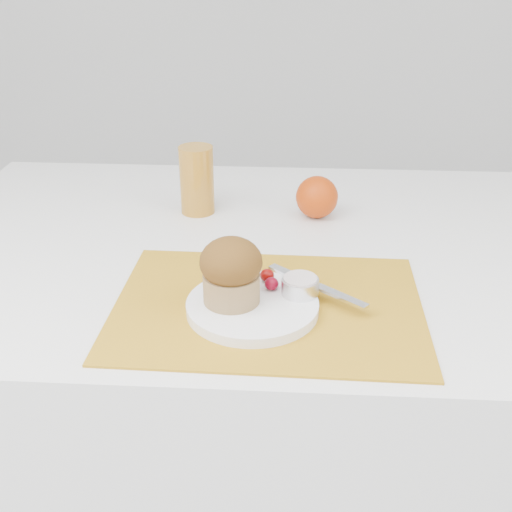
# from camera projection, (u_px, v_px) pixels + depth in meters

# --- Properties ---
(table) EXTENTS (1.20, 0.80, 0.75)m
(table) POSITION_uv_depth(u_px,v_px,m) (257.00, 412.00, 1.28)
(table) COLOR white
(table) RESTS_ON ground
(placemat) EXTENTS (0.44, 0.33, 0.00)m
(placemat) POSITION_uv_depth(u_px,v_px,m) (268.00, 306.00, 0.92)
(placemat) COLOR #C1871A
(placemat) RESTS_ON table
(plate) EXTENTS (0.21, 0.21, 0.01)m
(plate) POSITION_uv_depth(u_px,v_px,m) (252.00, 306.00, 0.90)
(plate) COLOR white
(plate) RESTS_ON placemat
(ramekin) EXTENTS (0.06, 0.06, 0.02)m
(ramekin) POSITION_uv_depth(u_px,v_px,m) (300.00, 286.00, 0.91)
(ramekin) COLOR silver
(ramekin) RESTS_ON plate
(cream) EXTENTS (0.05, 0.05, 0.01)m
(cream) POSITION_uv_depth(u_px,v_px,m) (300.00, 279.00, 0.90)
(cream) COLOR beige
(cream) RESTS_ON ramekin
(raspberry_near) EXTENTS (0.02, 0.02, 0.02)m
(raspberry_near) POSITION_uv_depth(u_px,v_px,m) (267.00, 275.00, 0.94)
(raspberry_near) COLOR #520402
(raspberry_near) RESTS_ON plate
(raspberry_far) EXTENTS (0.02, 0.02, 0.02)m
(raspberry_far) POSITION_uv_depth(u_px,v_px,m) (272.00, 284.00, 0.92)
(raspberry_far) COLOR #560210
(raspberry_far) RESTS_ON plate
(butter_knife) EXTENTS (0.14, 0.12, 0.00)m
(butter_knife) POSITION_uv_depth(u_px,v_px,m) (316.00, 286.00, 0.93)
(butter_knife) COLOR silver
(butter_knife) RESTS_ON plate
(orange) EXTENTS (0.08, 0.08, 0.08)m
(orange) POSITION_uv_depth(u_px,v_px,m) (317.00, 197.00, 1.19)
(orange) COLOR #BF3C06
(orange) RESTS_ON table
(juice_glass) EXTENTS (0.07, 0.07, 0.13)m
(juice_glass) POSITION_uv_depth(u_px,v_px,m) (197.00, 180.00, 1.20)
(juice_glass) COLOR #B77922
(juice_glass) RESTS_ON table
(muffin) EXTENTS (0.09, 0.09, 0.09)m
(muffin) POSITION_uv_depth(u_px,v_px,m) (231.00, 271.00, 0.88)
(muffin) COLOR #A3804F
(muffin) RESTS_ON plate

